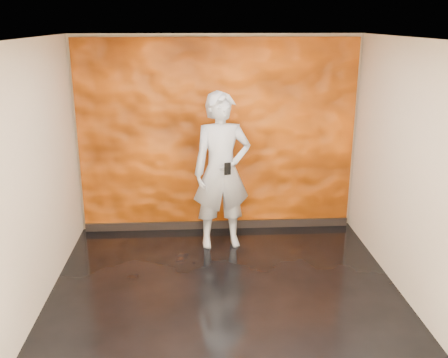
# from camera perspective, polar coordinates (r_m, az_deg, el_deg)

# --- Properties ---
(room) EXTENTS (4.02, 4.02, 2.81)m
(room) POSITION_cam_1_polar(r_m,az_deg,el_deg) (5.20, 0.23, 0.12)
(room) COLOR black
(room) RESTS_ON ground
(feature_wall) EXTENTS (3.90, 0.06, 2.75)m
(feature_wall) POSITION_cam_1_polar(r_m,az_deg,el_deg) (7.10, -0.76, 4.77)
(feature_wall) COLOR orange
(feature_wall) RESTS_ON ground
(baseboard) EXTENTS (3.90, 0.04, 0.12)m
(baseboard) POSITION_cam_1_polar(r_m,az_deg,el_deg) (7.47, -0.71, -5.22)
(baseboard) COLOR black
(baseboard) RESTS_ON ground
(man) EXTENTS (0.82, 0.59, 2.11)m
(man) POSITION_cam_1_polar(r_m,az_deg,el_deg) (6.61, -0.26, 0.88)
(man) COLOR #9498A3
(man) RESTS_ON ground
(phone) EXTENTS (0.09, 0.04, 0.16)m
(phone) POSITION_cam_1_polar(r_m,az_deg,el_deg) (6.29, 0.41, 1.18)
(phone) COLOR black
(phone) RESTS_ON man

